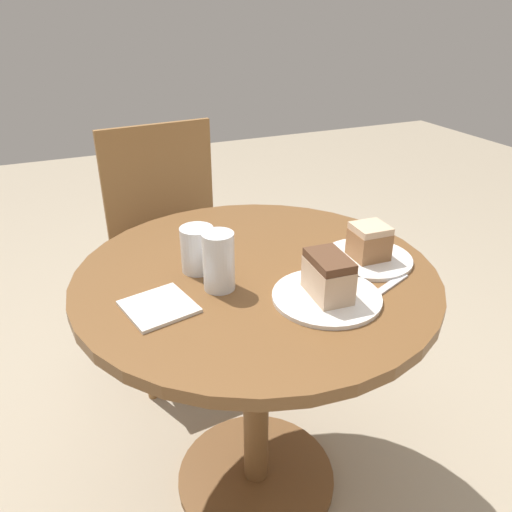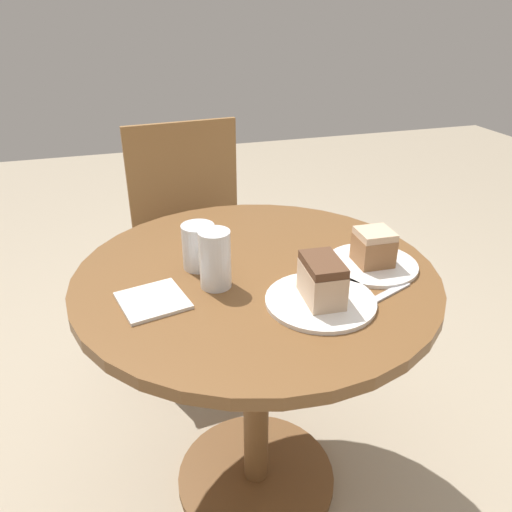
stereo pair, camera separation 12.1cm
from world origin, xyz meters
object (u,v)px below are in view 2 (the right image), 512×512
Objects in this scene: plate_far at (372,264)px; cake_slice_near at (322,280)px; glass_lemonade at (215,262)px; plate_near at (320,301)px; glass_water at (199,249)px; cake_slice_far at (374,247)px; chair at (195,240)px.

plate_far is 0.23m from cake_slice_near.
cake_slice_near is 0.89× the size of glass_lemonade.
glass_water is (-0.22, 0.24, 0.04)m from plate_near.
cake_slice_near is (-0.19, -0.12, 0.05)m from plate_far.
cake_slice_far is at bearing 31.95° from cake_slice_near.
glass_water is (-0.11, -0.70, 0.31)m from chair.
plate_far is 1.64× the size of glass_lemonade.
plate_far is at bearing -3.08° from glass_lemonade.
glass_lemonade reaches higher than plate_far.
glass_lemonade is at bearing -79.81° from glass_water.
cake_slice_near is at bearing -34.63° from glass_lemonade.
cake_slice_near is at bearing 0.00° from plate_near.
plate_near is 2.16× the size of glass_water.
chair is 7.56× the size of cake_slice_near.
glass_water is (-0.02, 0.10, -0.01)m from glass_lemonade.
plate_far is 1.84× the size of cake_slice_near.
cake_slice_far is (0.00, 0.00, 0.05)m from plate_far.
cake_slice_far reaches higher than plate_near.
plate_near is at bearing -148.05° from plate_far.
plate_far is (0.19, 0.12, 0.00)m from plate_near.
plate_far is at bearing 31.95° from cake_slice_near.
chair reaches higher than plate_far.
chair is 8.26× the size of glass_water.
glass_water is at bearing 132.37° from plate_near.
plate_far is at bearing -16.72° from glass_water.
plate_near is 1.77× the size of glass_lemonade.
chair is at bearing 110.35° from cake_slice_far.
glass_lemonade is (-0.20, 0.14, 0.06)m from plate_near.
glass_water is (-0.41, 0.12, 0.04)m from plate_far.
glass_water is at bearing 132.37° from cake_slice_near.
glass_lemonade is 0.11m from glass_water.
glass_lemonade is at bearing 176.92° from cake_slice_far.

